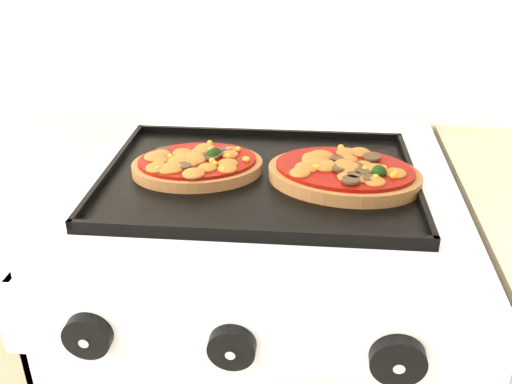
# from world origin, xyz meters

# --- Properties ---
(stove) EXTENTS (0.60, 0.60, 0.91)m
(stove) POSITION_xyz_m (-0.01, 1.70, 0.46)
(stove) COLOR white
(stove) RESTS_ON floor
(control_panel) EXTENTS (0.60, 0.02, 0.09)m
(control_panel) POSITION_xyz_m (-0.01, 1.39, 0.85)
(control_panel) COLOR white
(control_panel) RESTS_ON stove
(knob_left) EXTENTS (0.06, 0.02, 0.06)m
(knob_left) POSITION_xyz_m (-0.19, 1.37, 0.85)
(knob_left) COLOR black
(knob_left) RESTS_ON control_panel
(knob_center) EXTENTS (0.06, 0.02, 0.06)m
(knob_center) POSITION_xyz_m (-0.02, 1.37, 0.85)
(knob_center) COLOR black
(knob_center) RESTS_ON control_panel
(knob_right) EXTENTS (0.06, 0.02, 0.06)m
(knob_right) POSITION_xyz_m (0.16, 1.37, 0.85)
(knob_right) COLOR black
(knob_right) RESTS_ON control_panel
(baking_tray) EXTENTS (0.50, 0.37, 0.02)m
(baking_tray) POSITION_xyz_m (-0.03, 1.68, 0.92)
(baking_tray) COLOR black
(baking_tray) RESTS_ON stove
(pizza_left) EXTENTS (0.24, 0.19, 0.03)m
(pizza_left) POSITION_xyz_m (-0.13, 1.69, 0.94)
(pizza_left) COLOR #915C32
(pizza_left) RESTS_ON baking_tray
(pizza_right) EXTENTS (0.26, 0.20, 0.03)m
(pizza_right) POSITION_xyz_m (0.11, 1.68, 0.94)
(pizza_right) COLOR #915C32
(pizza_right) RESTS_ON baking_tray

